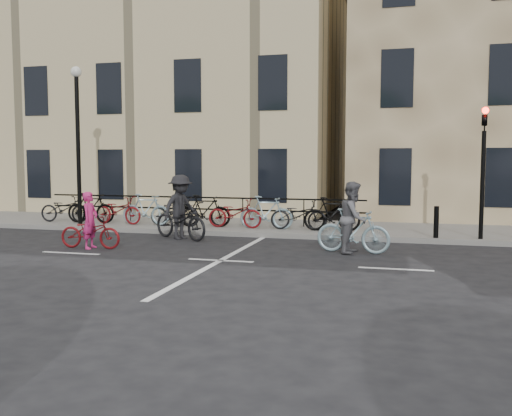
% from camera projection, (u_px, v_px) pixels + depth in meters
% --- Properties ---
extents(ground, '(120.00, 120.00, 0.00)m').
position_uv_depth(ground, '(221.00, 261.00, 13.38)').
color(ground, black).
rests_on(ground, ground).
extents(sidewalk, '(46.00, 4.00, 0.15)m').
position_uv_depth(sidewalk, '(168.00, 224.00, 20.18)').
color(sidewalk, slate).
rests_on(sidewalk, ground).
extents(building_west, '(20.00, 10.00, 10.00)m').
position_uv_depth(building_west, '(130.00, 102.00, 27.77)').
color(building_west, tan).
rests_on(building_west, sidewalk).
extents(traffic_light, '(0.18, 0.30, 3.90)m').
position_uv_depth(traffic_light, '(483.00, 156.00, 15.73)').
color(traffic_light, black).
rests_on(traffic_light, sidewalk).
extents(lamp_post, '(0.36, 0.36, 5.28)m').
position_uv_depth(lamp_post, '(78.00, 126.00, 19.00)').
color(lamp_post, black).
rests_on(lamp_post, sidewalk).
extents(bollard_east, '(0.14, 0.14, 0.90)m').
position_uv_depth(bollard_east, '(436.00, 222.00, 16.12)').
color(bollard_east, black).
rests_on(bollard_east, sidewalk).
extents(parked_bikes, '(11.45, 1.23, 1.05)m').
position_uv_depth(parked_bikes, '(189.00, 211.00, 18.90)').
color(parked_bikes, black).
rests_on(parked_bikes, sidewalk).
extents(cyclist_pink, '(1.73, 0.66, 1.52)m').
position_uv_depth(cyclist_pink, '(90.00, 229.00, 15.15)').
color(cyclist_pink, maroon).
rests_on(cyclist_pink, ground).
extents(cyclist_grey, '(1.93, 0.96, 1.82)m').
position_uv_depth(cyclist_grey, '(353.00, 224.00, 14.41)').
color(cyclist_grey, '#8BACB7').
rests_on(cyclist_grey, ground).
extents(cyclist_dark, '(2.26, 1.63, 1.91)m').
position_uv_depth(cyclist_dark, '(181.00, 214.00, 16.88)').
color(cyclist_dark, black).
rests_on(cyclist_dark, ground).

